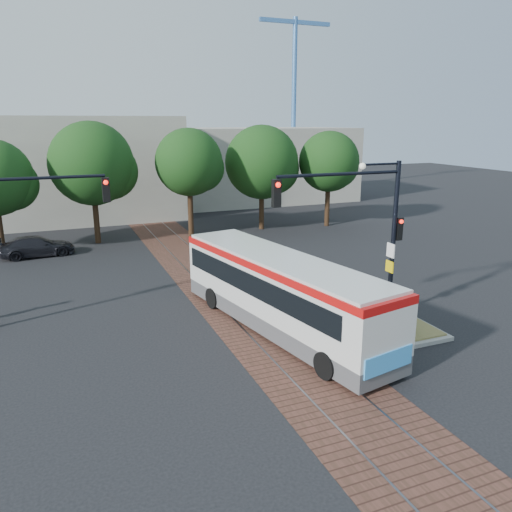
% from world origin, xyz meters
% --- Properties ---
extents(ground, '(120.00, 120.00, 0.00)m').
position_xyz_m(ground, '(0.00, 0.00, 0.00)').
color(ground, black).
rests_on(ground, ground).
extents(trackbed, '(3.60, 40.00, 0.02)m').
position_xyz_m(trackbed, '(0.00, 4.00, 0.01)').
color(trackbed, brown).
rests_on(trackbed, ground).
extents(tree_row, '(26.40, 5.60, 7.67)m').
position_xyz_m(tree_row, '(1.21, 16.42, 4.85)').
color(tree_row, '#382314').
rests_on(tree_row, ground).
extents(warehouses, '(40.00, 13.00, 8.00)m').
position_xyz_m(warehouses, '(-0.53, 28.75, 3.81)').
color(warehouses, '#ADA899').
rests_on(warehouses, ground).
extents(crane, '(8.00, 0.50, 18.00)m').
position_xyz_m(crane, '(18.00, 34.00, 10.88)').
color(crane, '#3F72B2').
rests_on(crane, ground).
extents(city_bus, '(4.26, 10.86, 2.85)m').
position_xyz_m(city_bus, '(0.53, -0.25, 1.59)').
color(city_bus, '#49494C').
rests_on(city_bus, ground).
extents(traffic_island, '(2.20, 5.20, 1.13)m').
position_xyz_m(traffic_island, '(4.82, -0.90, 0.33)').
color(traffic_island, gray).
rests_on(traffic_island, ground).
extents(signal_pole_main, '(5.49, 0.46, 6.00)m').
position_xyz_m(signal_pole_main, '(3.86, -0.81, 4.16)').
color(signal_pole_main, black).
rests_on(signal_pole_main, ground).
extents(signal_pole_left, '(4.99, 0.34, 6.00)m').
position_xyz_m(signal_pole_left, '(-8.37, 4.00, 3.86)').
color(signal_pole_left, black).
rests_on(signal_pole_left, ground).
extents(parked_car, '(4.26, 2.04, 1.20)m').
position_xyz_m(parked_car, '(-8.09, 14.70, 0.60)').
color(parked_car, black).
rests_on(parked_car, ground).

